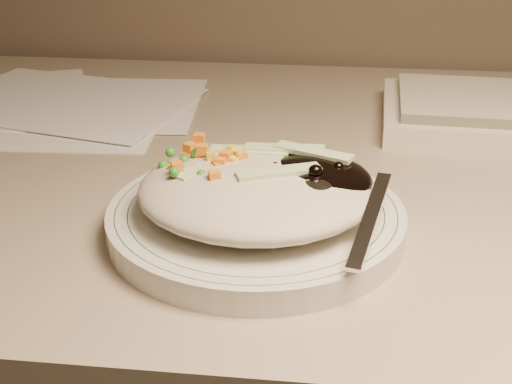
# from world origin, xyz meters

# --- Properties ---
(desk) EXTENTS (1.40, 0.70, 0.74)m
(desk) POSITION_xyz_m (0.00, 1.38, 0.54)
(desk) COLOR gray
(desk) RESTS_ON ground
(plate) EXTENTS (0.25, 0.25, 0.02)m
(plate) POSITION_xyz_m (-0.08, 1.21, 0.75)
(plate) COLOR silver
(plate) RESTS_ON desk
(plate_rim) EXTENTS (0.23, 0.23, 0.00)m
(plate_rim) POSITION_xyz_m (-0.08, 1.21, 0.76)
(plate_rim) COLOR #144723
(plate_rim) RESTS_ON plate
(meal) EXTENTS (0.20, 0.19, 0.05)m
(meal) POSITION_xyz_m (-0.07, 1.21, 0.78)
(meal) COLOR #B8AF95
(meal) RESTS_ON plate
(papers) EXTENTS (0.48, 0.31, 0.00)m
(papers) POSITION_xyz_m (-0.39, 1.50, 0.74)
(papers) COLOR white
(papers) RESTS_ON desk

